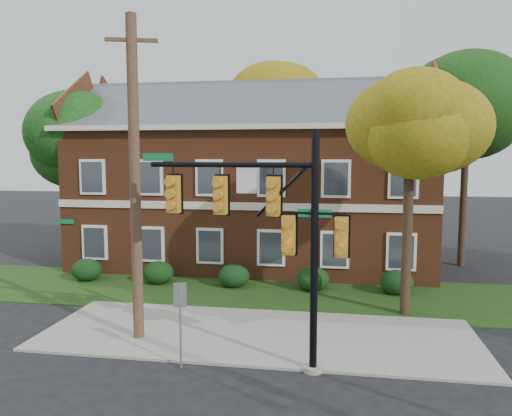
% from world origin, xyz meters
% --- Properties ---
extents(ground, '(120.00, 120.00, 0.00)m').
position_xyz_m(ground, '(0.00, 0.00, 0.00)').
color(ground, black).
rests_on(ground, ground).
extents(sidewalk, '(14.00, 5.00, 0.08)m').
position_xyz_m(sidewalk, '(0.00, 1.00, 0.04)').
color(sidewalk, gray).
rests_on(sidewalk, ground).
extents(grass_strip, '(30.00, 6.00, 0.04)m').
position_xyz_m(grass_strip, '(0.00, 6.00, 0.02)').
color(grass_strip, '#193811').
rests_on(grass_strip, ground).
extents(apartment_building, '(18.80, 8.80, 9.74)m').
position_xyz_m(apartment_building, '(-2.00, 11.95, 4.99)').
color(apartment_building, brown).
rests_on(apartment_building, ground).
extents(hedge_far_left, '(1.40, 1.26, 1.05)m').
position_xyz_m(hedge_far_left, '(-9.00, 6.70, 0.53)').
color(hedge_far_left, black).
rests_on(hedge_far_left, ground).
extents(hedge_left, '(1.40, 1.26, 1.05)m').
position_xyz_m(hedge_left, '(-5.50, 6.70, 0.53)').
color(hedge_left, black).
rests_on(hedge_left, ground).
extents(hedge_center, '(1.40, 1.26, 1.05)m').
position_xyz_m(hedge_center, '(-2.00, 6.70, 0.53)').
color(hedge_center, black).
rests_on(hedge_center, ground).
extents(hedge_right, '(1.40, 1.26, 1.05)m').
position_xyz_m(hedge_right, '(1.50, 6.70, 0.53)').
color(hedge_right, black).
rests_on(hedge_right, ground).
extents(hedge_far_right, '(1.40, 1.26, 1.05)m').
position_xyz_m(hedge_far_right, '(5.00, 6.70, 0.53)').
color(hedge_far_right, black).
rests_on(hedge_far_right, ground).
extents(tree_near_right, '(4.50, 4.25, 8.58)m').
position_xyz_m(tree_near_right, '(5.22, 3.87, 6.67)').
color(tree_near_right, black).
rests_on(tree_near_right, ground).
extents(tree_left_rear, '(5.40, 5.10, 8.88)m').
position_xyz_m(tree_left_rear, '(-11.73, 10.84, 6.68)').
color(tree_left_rear, black).
rests_on(tree_left_rear, ground).
extents(tree_right_rear, '(6.30, 5.95, 10.62)m').
position_xyz_m(tree_right_rear, '(9.31, 12.81, 8.12)').
color(tree_right_rear, black).
rests_on(tree_right_rear, ground).
extents(tree_far_rear, '(6.84, 6.46, 11.52)m').
position_xyz_m(tree_far_rear, '(-0.66, 19.79, 8.84)').
color(tree_far_rear, black).
rests_on(tree_far_rear, ground).
extents(traffic_signal, '(5.82, 0.80, 6.52)m').
position_xyz_m(traffic_signal, '(0.75, -1.31, 4.04)').
color(traffic_signal, gray).
rests_on(traffic_signal, ground).
extents(utility_pole, '(1.53, 0.56, 10.06)m').
position_xyz_m(utility_pole, '(-3.69, 0.09, 5.10)').
color(utility_pole, '#453120').
rests_on(utility_pole, ground).
extents(sign_post, '(0.35, 0.13, 2.40)m').
position_xyz_m(sign_post, '(-1.68, -1.79, 1.63)').
color(sign_post, slate).
rests_on(sign_post, ground).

